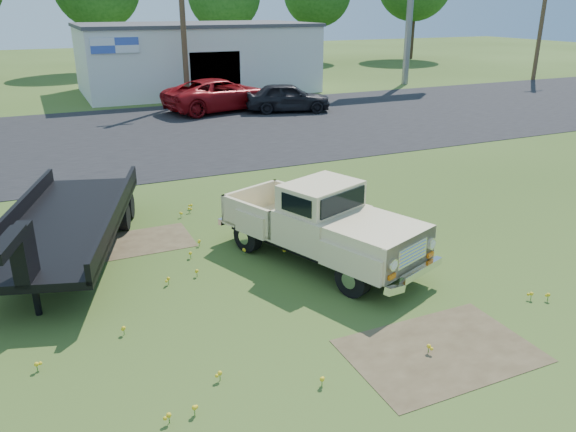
# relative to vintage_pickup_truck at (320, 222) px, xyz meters

# --- Properties ---
(ground) EXTENTS (140.00, 140.00, 0.00)m
(ground) POSITION_rel_vintage_pickup_truck_xyz_m (-1.30, -0.86, -0.89)
(ground) COLOR #324B18
(ground) RESTS_ON ground
(asphalt_lot) EXTENTS (90.00, 14.00, 0.02)m
(asphalt_lot) POSITION_rel_vintage_pickup_truck_xyz_m (-1.30, 14.14, -0.89)
(asphalt_lot) COLOR black
(asphalt_lot) RESTS_ON ground
(dirt_patch_a) EXTENTS (3.00, 2.00, 0.01)m
(dirt_patch_a) POSITION_rel_vintage_pickup_truck_xyz_m (0.20, -3.86, -0.89)
(dirt_patch_a) COLOR #4C3E28
(dirt_patch_a) RESTS_ON ground
(dirt_patch_b) EXTENTS (2.20, 1.60, 0.01)m
(dirt_patch_b) POSITION_rel_vintage_pickup_truck_xyz_m (-3.30, 2.64, -0.89)
(dirt_patch_b) COLOR #4C3E28
(dirt_patch_b) RESTS_ON ground
(commercial_building) EXTENTS (14.20, 8.20, 4.15)m
(commercial_building) POSITION_rel_vintage_pickup_truck_xyz_m (4.69, 26.13, 1.21)
(commercial_building) COLOR silver
(commercial_building) RESTS_ON ground
(utility_pole_mid) EXTENTS (1.60, 0.30, 9.00)m
(utility_pole_mid) POSITION_rel_vintage_pickup_truck_xyz_m (2.70, 21.14, 3.71)
(utility_pole_mid) COLOR #4A3322
(utility_pole_mid) RESTS_ON ground
(utility_pole_east) EXTENTS (1.60, 0.30, 9.00)m
(utility_pole_east) POSITION_rel_vintage_pickup_truck_xyz_m (28.70, 21.14, 3.71)
(utility_pole_east) COLOR #4A3322
(utility_pole_east) RESTS_ON ground
(vintage_pickup_truck) EXTENTS (3.55, 5.25, 1.78)m
(vintage_pickup_truck) POSITION_rel_vintage_pickup_truck_xyz_m (0.00, 0.00, 0.00)
(vintage_pickup_truck) COLOR beige
(vintage_pickup_truck) RESTS_ON ground
(flatbed_trailer) EXTENTS (4.12, 7.11, 1.84)m
(flatbed_trailer) POSITION_rel_vintage_pickup_truck_xyz_m (-4.93, 2.51, 0.03)
(flatbed_trailer) COLOR black
(flatbed_trailer) RESTS_ON ground
(red_pickup) EXTENTS (6.40, 4.00, 1.65)m
(red_pickup) POSITION_rel_vintage_pickup_truck_xyz_m (3.74, 18.45, -0.06)
(red_pickup) COLOR maroon
(red_pickup) RESTS_ON ground
(dark_sedan) EXTENTS (4.65, 2.96, 1.47)m
(dark_sedan) POSITION_rel_vintage_pickup_truck_xyz_m (6.82, 16.72, -0.15)
(dark_sedan) COLOR black
(dark_sedan) RESTS_ON ground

